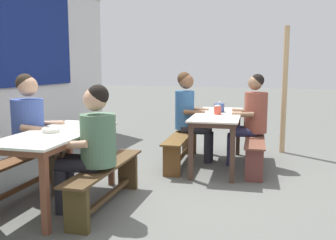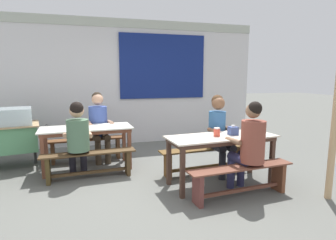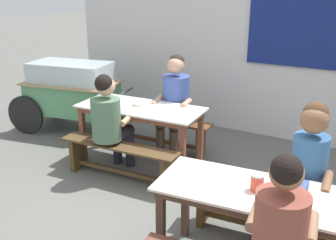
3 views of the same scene
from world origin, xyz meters
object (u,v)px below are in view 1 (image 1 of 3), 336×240
(bench_near_back, at_px, (182,144))
(soup_bowl, at_px, (51,131))
(bench_far_front, at_px, (106,180))
(wooden_support_post, at_px, (284,90))
(person_near_front, at_px, (251,115))
(tissue_box, at_px, (219,108))
(person_left_back_turned, at_px, (91,141))
(bench_near_front, at_px, (255,148))
(bench_far_back, at_px, (17,172))
(dining_table_near, at_px, (218,119))
(condiment_jar, at_px, (218,110))
(person_right_near_table, at_px, (190,111))
(person_center_facing, at_px, (33,126))
(dining_table_far, at_px, (58,140))

(bench_near_back, distance_m, soup_bowl, 2.16)
(bench_far_front, distance_m, wooden_support_post, 3.56)
(person_near_front, height_order, soup_bowl, person_near_front)
(bench_near_back, xyz_separation_m, tissue_box, (0.25, -0.49, 0.53))
(person_left_back_turned, bearing_deg, bench_near_front, -32.21)
(bench_far_back, relative_size, person_near_front, 1.13)
(bench_far_front, xyz_separation_m, soup_bowl, (-0.07, 0.56, 0.48))
(dining_table_near, relative_size, condiment_jar, 13.29)
(person_right_near_table, xyz_separation_m, tissue_box, (0.01, -0.43, 0.07))
(dining_table_near, xyz_separation_m, soup_bowl, (-1.99, 1.33, 0.10))
(bench_near_back, distance_m, bench_near_front, 1.03)
(bench_far_back, xyz_separation_m, bench_far_front, (0.06, -1.03, -0.01))
(condiment_jar, bearing_deg, person_left_back_turned, 157.34)
(dining_table_near, relative_size, wooden_support_post, 0.83)
(bench_far_back, relative_size, person_center_facing, 1.10)
(person_right_near_table, height_order, wooden_support_post, wooden_support_post)
(bench_near_back, bearing_deg, person_right_near_table, -13.82)
(person_center_facing, bearing_deg, soup_bowl, -122.53)
(dining_table_near, relative_size, bench_near_back, 1.07)
(bench_far_back, xyz_separation_m, condiment_jar, (1.89, -1.80, 0.52))
(bench_near_back, relative_size, tissue_box, 10.70)
(dining_table_far, xyz_separation_m, condiment_jar, (1.86, -1.28, 0.14))
(bench_near_back, bearing_deg, person_left_back_turned, 171.30)
(dining_table_far, bearing_deg, dining_table_near, -33.26)
(bench_far_back, distance_m, person_right_near_table, 2.58)
(condiment_jar, bearing_deg, person_right_near_table, 59.98)
(wooden_support_post, bearing_deg, dining_table_far, 145.60)
(person_right_near_table, height_order, condiment_jar, person_right_near_table)
(bench_far_front, distance_m, person_near_front, 2.47)
(person_right_near_table, xyz_separation_m, condiment_jar, (-0.27, -0.46, 0.07))
(person_center_facing, bearing_deg, dining_table_near, -45.39)
(bench_far_back, xyz_separation_m, soup_bowl, (-0.01, -0.46, 0.48))
(bench_near_front, relative_size, condiment_jar, 12.09)
(person_center_facing, distance_m, tissue_box, 2.58)
(dining_table_far, bearing_deg, person_center_facing, 64.63)
(bench_near_front, relative_size, person_near_front, 1.18)
(bench_near_back, xyz_separation_m, wooden_support_post, (1.21, -1.37, 0.73))
(dining_table_far, bearing_deg, bench_near_front, -41.94)
(dining_table_far, relative_size, bench_near_back, 1.00)
(bench_near_front, height_order, person_near_front, person_near_front)
(person_center_facing, bearing_deg, condiment_jar, -46.92)
(person_right_near_table, xyz_separation_m, soup_bowl, (-2.18, 0.87, 0.02))
(dining_table_far, relative_size, wooden_support_post, 0.78)
(bench_far_front, height_order, person_near_front, person_near_front)
(dining_table_near, distance_m, person_center_facing, 2.45)
(dining_table_far, distance_m, wooden_support_post, 3.79)
(dining_table_near, height_order, bench_near_back, dining_table_near)
(person_near_front, bearing_deg, person_right_near_table, 90.99)
(condiment_jar, bearing_deg, soup_bowl, 144.98)
(soup_bowl, bearing_deg, dining_table_far, -49.84)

